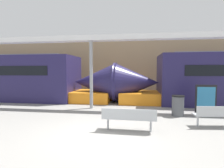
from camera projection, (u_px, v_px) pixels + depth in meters
The scene contains 8 objects.
ground_plane at pixel (101, 134), 5.70m from camera, with size 60.00×60.00×0.00m, color gray.
station_wall at pixel (124, 66), 15.22m from camera, with size 56.00×0.20×5.00m, color #9E8460.
bench_near at pixel (129, 117), 5.92m from camera, with size 1.85×0.49×0.80m.
bench_far at pixel (215, 114), 6.36m from camera, with size 1.51×0.61×0.80m.
trash_bin at pixel (178, 106), 7.99m from camera, with size 0.56×0.56×0.96m.
poster_board at pixel (206, 100), 7.95m from camera, with size 0.91×0.07×1.44m.
support_column_near at pixel (91, 75), 9.56m from camera, with size 0.19×0.19×3.68m, color gray.
canopy_beam at pixel (91, 38), 9.42m from camera, with size 28.00×0.60×0.28m, color silver.
Camera 1 is at (1.15, -5.46, 2.05)m, focal length 28.00 mm.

